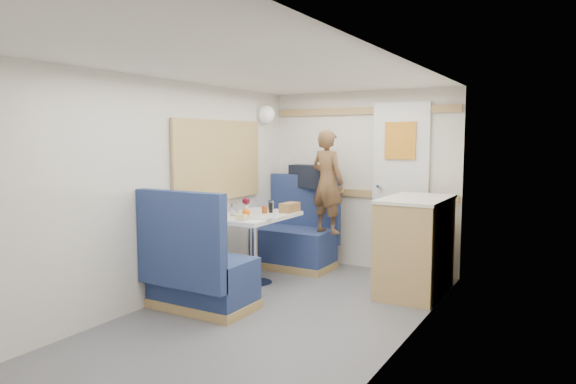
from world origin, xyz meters
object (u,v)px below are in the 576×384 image
Objects in this scene: duffel_bag at (312,176)px; tumbler_mid at (271,205)px; dome_light at (266,114)px; beer_glass at (265,211)px; orange_fruit at (246,213)px; cheese_block at (241,216)px; galley_counter at (415,245)px; salt_grinder at (247,210)px; bench_near at (198,276)px; bread_loaf at (290,207)px; bench_far at (296,241)px; wine_glass at (246,202)px; tray at (262,216)px; person at (327,182)px; tumbler_left at (234,209)px; pepper_grinder at (271,208)px; dinette_table at (254,230)px.

duffel_bag is 0.80m from tumbler_mid.
beer_glass is (0.51, -0.83, -0.98)m from dome_light.
cheese_block is at bearing -82.30° from orange_fruit.
tumbler_mid is at bearing 99.99° from cheese_block.
galley_counter reaches higher than salt_grinder.
bench_near is 1.30m from bread_loaf.
wine_glass is (-0.09, -0.87, 0.54)m from bench_far.
duffel_bag is 5.30× the size of cheese_block.
dome_light is 0.90m from duffel_bag.
galley_counter is at bearing 19.57° from wine_glass.
tumbler_mid is 0.43× the size of bread_loaf.
tray is at bearing -68.05° from duffel_bag.
tumbler_left is (-0.56, -0.94, -0.23)m from person.
dome_light is 1.11m from person.
tumbler_left is 0.53m from tumbler_mid.
galley_counter is at bearing 26.72° from tray.
dome_light reaches higher than galley_counter.
wine_glass reaches higher than tumbler_left.
tumbler_left is (-1.60, -0.70, 0.31)m from galley_counter.
person reaches higher than tumbler_left.
person is at bearing 75.42° from bench_near.
galley_counter is 11.64× the size of orange_fruit.
dome_light is at bearing -132.15° from duffel_bag.
bench_far reaches higher than bread_loaf.
dome_light reaches higher than cheese_block.
salt_grinder is at bearing -133.30° from pepper_grinder.
bread_loaf is at bearing 80.59° from person.
tumbler_left reaches higher than dinette_table.
galley_counter is 1.77m from tumbler_left.
bread_loaf reaches higher than tray.
beer_glass is 1.07× the size of salt_grinder.
dinette_table is 10.10× the size of beer_glass.
dinette_table is at bearing 7.39° from salt_grinder.
bread_loaf is (0.26, -0.05, -0.00)m from tumbler_mid.
bench_far reaches higher than wine_glass.
person is 0.98m from salt_grinder.
bench_far is at bearing 82.53° from tumbler_left.
galley_counter is 1.19m from person.
person is (0.43, 0.79, 0.44)m from dinette_table.
tumbler_mid is at bearing -52.96° from dome_light.
bench_near is at bearing -84.88° from salt_grinder.
pepper_grinder is (0.09, -0.70, 0.47)m from bench_far.
bench_near is at bearing -95.11° from pepper_grinder.
tumbler_left is 0.15m from salt_grinder.
duffel_bag is 0.99m from pepper_grinder.
orange_fruit is at bearing -96.94° from beer_glass.
pepper_grinder is at bearing -130.47° from bread_loaf.
tray is 3.95× the size of salt_grinder.
bench_near is 1.02m from wine_glass.
tray is at bearing -75.07° from pepper_grinder.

